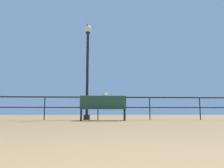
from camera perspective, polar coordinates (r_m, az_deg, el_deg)
name	(u,v)px	position (r m, az deg, el deg)	size (l,w,h in m)	color
pier_railing	(98,103)	(9.46, -3.64, -4.82)	(22.49, 0.05, 0.99)	black
bench_near_left	(103,107)	(8.67, -2.35, -5.92)	(1.80, 0.68, 0.97)	#264938
lamppost_center	(87,65)	(10.00, -6.39, 4.98)	(0.32, 0.32, 4.41)	black
seagull_on_rail	(106,95)	(9.50, -1.62, -2.82)	(0.31, 0.32, 0.18)	silver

